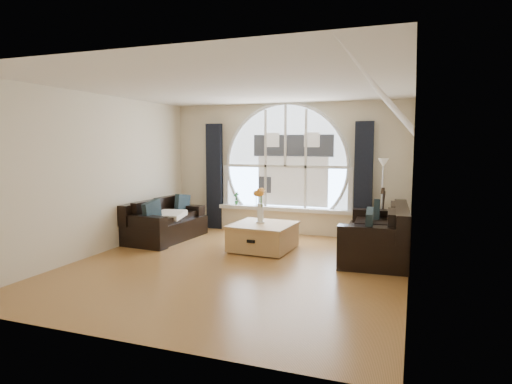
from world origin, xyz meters
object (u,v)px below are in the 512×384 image
at_px(coffee_chest, 263,236).
at_px(sofa_right, 376,234).
at_px(sofa_left, 166,219).
at_px(guitar, 382,215).
at_px(floor_lamp, 382,201).
at_px(potted_plant, 236,198).
at_px(vase_flowers, 260,201).

bearing_deg(coffee_chest, sofa_right, 8.46).
bearing_deg(sofa_left, guitar, 20.62).
bearing_deg(floor_lamp, coffee_chest, -147.73).
relative_size(coffee_chest, guitar, 0.98).
height_order(guitar, potted_plant, guitar).
relative_size(sofa_left, floor_lamp, 1.07).
distance_m(vase_flowers, guitar, 2.38).
bearing_deg(sofa_right, potted_plant, 152.44).
xyz_separation_m(vase_flowers, potted_plant, (-1.08, 1.49, -0.17)).
bearing_deg(potted_plant, guitar, -4.72).
distance_m(vase_flowers, floor_lamp, 2.31).
bearing_deg(floor_lamp, potted_plant, 173.90).
distance_m(vase_flowers, potted_plant, 1.85).
relative_size(vase_flowers, potted_plant, 2.55).
bearing_deg(floor_lamp, sofa_left, -165.01).
bearing_deg(guitar, floor_lamp, -77.67).
bearing_deg(sofa_right, coffee_chest, -178.65).
distance_m(sofa_left, sofa_right, 3.97).
height_order(sofa_right, vase_flowers, vase_flowers).
relative_size(sofa_left, vase_flowers, 2.44).
xyz_separation_m(floor_lamp, potted_plant, (-3.08, 0.33, -0.11)).
xyz_separation_m(guitar, potted_plant, (-3.09, 0.25, 0.16)).
relative_size(guitar, potted_plant, 3.86).
xyz_separation_m(sofa_left, coffee_chest, (2.05, -0.15, -0.15)).
distance_m(sofa_left, vase_flowers, 2.04).
relative_size(sofa_right, potted_plant, 7.10).
bearing_deg(coffee_chest, vase_flowers, 144.24).
xyz_separation_m(coffee_chest, floor_lamp, (1.93, 1.22, 0.55)).
xyz_separation_m(vase_flowers, guitar, (2.01, 1.23, -0.33)).
relative_size(floor_lamp, potted_plant, 5.83).
xyz_separation_m(sofa_right, potted_plant, (-3.07, 1.40, 0.29)).
height_order(floor_lamp, guitar, floor_lamp).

